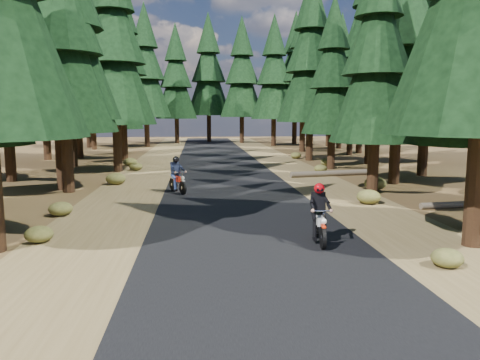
{
  "coord_description": "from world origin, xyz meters",
  "views": [
    {
      "loc": [
        -1.5,
        -15.03,
        3.4
      ],
      "look_at": [
        0.0,
        1.5,
        1.1
      ],
      "focal_mm": 35.0,
      "sensor_mm": 36.0,
      "label": 1
    }
  ],
  "objects_px": {
    "rider_lead": "(319,224)",
    "rider_follow": "(178,181)",
    "log_far": "(474,204)",
    "log_near": "(335,173)"
  },
  "relations": [
    {
      "from": "log_far",
      "to": "rider_lead",
      "type": "height_order",
      "value": "rider_lead"
    },
    {
      "from": "rider_follow",
      "to": "rider_lead",
      "type": "bearing_deg",
      "value": 90.95
    },
    {
      "from": "log_near",
      "to": "rider_follow",
      "type": "distance_m",
      "value": 9.99
    },
    {
      "from": "rider_lead",
      "to": "rider_follow",
      "type": "distance_m",
      "value": 9.55
    },
    {
      "from": "log_far",
      "to": "rider_follow",
      "type": "distance_m",
      "value": 11.98
    },
    {
      "from": "log_near",
      "to": "rider_lead",
      "type": "distance_m",
      "value": 14.39
    },
    {
      "from": "log_far",
      "to": "rider_lead",
      "type": "bearing_deg",
      "value": -155.55
    },
    {
      "from": "rider_lead",
      "to": "rider_follow",
      "type": "xyz_separation_m",
      "value": [
        -4.11,
        8.62,
        0.0
      ]
    },
    {
      "from": "rider_lead",
      "to": "rider_follow",
      "type": "relative_size",
      "value": 0.99
    },
    {
      "from": "log_near",
      "to": "rider_follow",
      "type": "bearing_deg",
      "value": -161.07
    }
  ]
}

